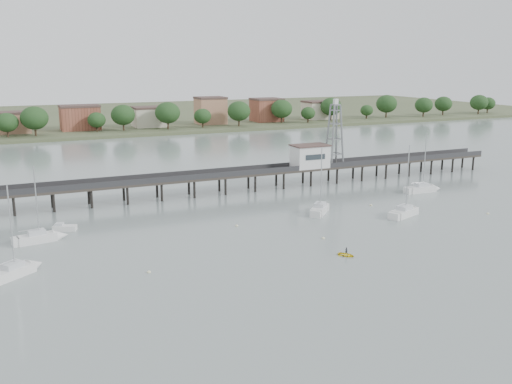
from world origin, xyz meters
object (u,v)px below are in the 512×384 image
(lattice_tower, at_px, (335,135))
(sailboat_c, at_px, (321,208))
(sailboat_e, at_px, (426,189))
(sailboat_d, at_px, (408,211))
(yellow_dinghy, at_px, (346,256))
(white_tender, at_px, (64,228))
(pier, at_px, (207,177))
(sailboat_a, at_px, (20,269))
(sailboat_b, at_px, (45,237))

(lattice_tower, height_order, sailboat_c, lattice_tower)
(sailboat_e, bearing_deg, sailboat_d, -136.47)
(sailboat_e, xyz_separation_m, yellow_dinghy, (-39.26, -28.68, -0.64))
(lattice_tower, xyz_separation_m, white_tender, (-62.45, -15.38, -10.64))
(yellow_dinghy, bearing_deg, pier, 65.80)
(sailboat_a, xyz_separation_m, yellow_dinghy, (43.90, -11.69, -0.64))
(sailboat_b, bearing_deg, sailboat_e, -7.43)
(sailboat_e, height_order, yellow_dinghy, sailboat_e)
(sailboat_a, relative_size, sailboat_d, 0.93)
(sailboat_b, relative_size, sailboat_e, 0.94)
(sailboat_a, xyz_separation_m, sailboat_d, (67.07, 3.16, -0.00))
(pier, bearing_deg, sailboat_d, -47.22)
(sailboat_e, xyz_separation_m, sailboat_c, (-29.65, -5.27, 0.00))
(sailboat_d, distance_m, yellow_dinghy, 27.53)
(sailboat_b, height_order, yellow_dinghy, sailboat_b)
(lattice_tower, relative_size, sailboat_d, 1.11)
(lattice_tower, bearing_deg, sailboat_a, -154.05)
(sailboat_d, bearing_deg, sailboat_b, 148.53)
(pier, height_order, sailboat_e, sailboat_e)
(sailboat_b, height_order, sailboat_c, sailboat_c)
(lattice_tower, xyz_separation_m, sailboat_b, (-65.86, -20.16, -10.46))
(sailboat_c, relative_size, sailboat_d, 0.94)
(sailboat_c, distance_m, yellow_dinghy, 25.31)
(pier, xyz_separation_m, sailboat_a, (-38.48, -34.06, -3.15))
(sailboat_a, height_order, white_tender, sailboat_a)
(yellow_dinghy, bearing_deg, white_tender, 109.18)
(sailboat_e, height_order, sailboat_c, sailboat_e)
(lattice_tower, relative_size, white_tender, 3.76)
(yellow_dinghy, bearing_deg, sailboat_b, 116.29)
(pier, bearing_deg, white_tender, -153.57)
(yellow_dinghy, bearing_deg, lattice_tower, 29.35)
(pier, height_order, white_tender, pier)
(sailboat_b, bearing_deg, sailboat_c, -12.19)
(lattice_tower, relative_size, sailboat_c, 1.18)
(pier, relative_size, sailboat_d, 10.76)
(sailboat_b, distance_m, white_tender, 5.87)
(sailboat_c, height_order, white_tender, sailboat_c)
(sailboat_a, bearing_deg, sailboat_b, 35.71)
(sailboat_a, height_order, yellow_dinghy, sailboat_a)
(pier, xyz_separation_m, yellow_dinghy, (5.42, -45.74, -3.79))
(pier, xyz_separation_m, sailboat_d, (28.59, -30.90, -3.16))
(pier, distance_m, sailboat_e, 47.93)
(sailboat_d, bearing_deg, sailboat_c, 125.95)
(lattice_tower, distance_m, sailboat_c, 29.66)
(pier, distance_m, sailboat_c, 27.10)
(sailboat_e, bearing_deg, sailboat_c, -167.09)
(sailboat_b, xyz_separation_m, yellow_dinghy, (39.78, -25.59, -0.64))
(sailboat_e, bearing_deg, sailboat_b, -174.94)
(lattice_tower, height_order, sailboat_a, lattice_tower)
(sailboat_a, relative_size, white_tender, 3.15)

